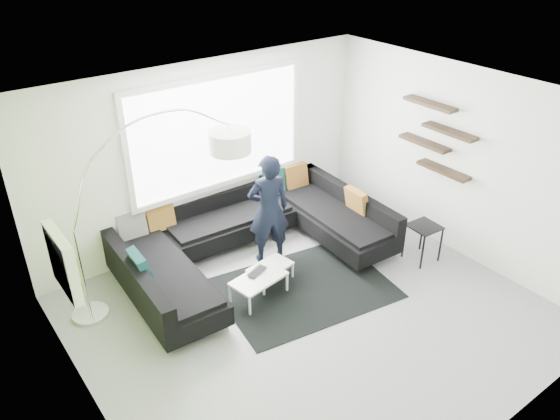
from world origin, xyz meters
The scene contains 9 objects.
ground centered at (0.00, 0.00, 0.00)m, with size 5.50×5.50×0.00m, color gray.
room_shell centered at (0.04, 0.21, 1.81)m, with size 5.54×5.04×2.82m.
sectional_sofa centered at (0.10, 1.44, 0.36)m, with size 3.91×2.54×0.82m.
rug centered at (0.29, 0.48, 0.01)m, with size 2.29×1.66×0.01m, color black.
coffee_table centered at (-0.16, 0.80, 0.16)m, with size 0.96×0.56×0.31m, color white.
arc_lamp centered at (-2.29, 1.70, 1.27)m, with size 2.39×0.96×2.55m, color white, non-canonical shape.
side_table centered at (2.13, 0.01, 0.29)m, with size 0.42×0.42×0.57m, color black.
person centered at (0.33, 1.38, 0.84)m, with size 0.71×0.57×1.68m, color black.
laptop centered at (-0.26, 0.78, 0.33)m, with size 0.38×0.31×0.03m, color black.
Camera 1 is at (-3.62, -4.17, 4.63)m, focal length 35.00 mm.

